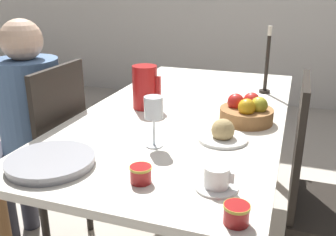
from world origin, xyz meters
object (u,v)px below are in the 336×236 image
object	(u,v)px
teacup_near_person	(217,179)
candlestick_tall	(267,67)
person_seated	(27,120)
jam_jar_red	(141,173)
serving_tray	(51,162)
red_pitcher	(145,87)
jam_jar_amber	(236,213)
chair_opposite	(323,193)
wine_glass_water	(154,110)
chair_person_side	(45,159)
bread_plate	(223,133)
fruit_bowl	(247,112)

from	to	relation	value
teacup_near_person	candlestick_tall	bearing A→B (deg)	88.31
person_seated	jam_jar_red	bearing A→B (deg)	-119.76
candlestick_tall	serving_tray	bearing A→B (deg)	-117.08
red_pitcher	jam_jar_amber	world-z (taller)	red_pitcher
chair_opposite	wine_glass_water	bearing A→B (deg)	-65.65
serving_tray	chair_person_side	bearing A→B (deg)	130.74
teacup_near_person	jam_jar_red	world-z (taller)	teacup_near_person
bread_plate	fruit_bowl	xyz separation A→B (m)	(0.06, 0.23, 0.02)
candlestick_tall	person_seated	bearing A→B (deg)	-146.89
teacup_near_person	wine_glass_water	bearing A→B (deg)	141.63
wine_glass_water	candlestick_tall	size ratio (longest dim) A/B	0.53
chair_opposite	candlestick_tall	size ratio (longest dim) A/B	2.69
teacup_near_person	bread_plate	size ratio (longest dim) A/B	0.67
red_pitcher	teacup_near_person	world-z (taller)	red_pitcher
chair_opposite	red_pitcher	bearing A→B (deg)	-98.40
chair_person_side	fruit_bowl	xyz separation A→B (m)	(0.93, 0.20, 0.29)
jam_jar_amber	red_pitcher	bearing A→B (deg)	126.04
candlestick_tall	wine_glass_water	bearing A→B (deg)	-109.91
red_pitcher	jam_jar_red	distance (m)	0.73
chair_person_side	jam_jar_amber	world-z (taller)	chair_person_side
bread_plate	jam_jar_amber	xyz separation A→B (m)	(0.14, -0.52, 0.00)
teacup_near_person	jam_jar_amber	xyz separation A→B (m)	(0.08, -0.15, -0.00)
teacup_near_person	fruit_bowl	distance (m)	0.60
wine_glass_water	bread_plate	world-z (taller)	wine_glass_water
red_pitcher	candlestick_tall	size ratio (longest dim) A/B	0.57
bread_plate	jam_jar_red	size ratio (longest dim) A/B	2.84
fruit_bowl	candlestick_tall	world-z (taller)	candlestick_tall
bread_plate	fruit_bowl	world-z (taller)	fruit_bowl
chair_opposite	teacup_near_person	xyz separation A→B (m)	(-0.35, -0.51, 0.27)
person_seated	serving_tray	xyz separation A→B (m)	(0.47, -0.45, 0.07)
chair_person_side	jam_jar_amber	xyz separation A→B (m)	(1.01, -0.55, 0.27)
jam_jar_red	wine_glass_water	bearing A→B (deg)	102.71
serving_tray	bread_plate	size ratio (longest dim) A/B	1.51
chair_person_side	wine_glass_water	distance (m)	0.77
chair_opposite	fruit_bowl	world-z (taller)	chair_opposite
teacup_near_person	bread_plate	bearing A→B (deg)	98.57
fruit_bowl	jam_jar_red	bearing A→B (deg)	-109.81
red_pitcher	wine_glass_water	world-z (taller)	red_pitcher
wine_glass_water	candlestick_tall	bearing A→B (deg)	70.09
jam_jar_red	chair_person_side	bearing A→B (deg)	147.97
jam_jar_amber	chair_person_side	bearing A→B (deg)	151.36
chair_opposite	serving_tray	distance (m)	1.08
person_seated	fruit_bowl	bearing A→B (deg)	-80.06
chair_person_side	bread_plate	xyz separation A→B (m)	(0.87, -0.04, 0.27)
person_seated	fruit_bowl	world-z (taller)	person_seated
teacup_near_person	chair_opposite	bearing A→B (deg)	55.97
serving_tray	red_pitcher	bearing A→B (deg)	84.79
chair_person_side	chair_opposite	distance (m)	1.28
serving_tray	fruit_bowl	distance (m)	0.84
serving_tray	candlestick_tall	world-z (taller)	candlestick_tall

